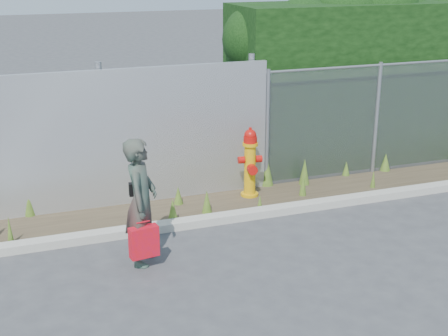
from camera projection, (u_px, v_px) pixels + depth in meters
ground at (284, 274)px, 7.87m from camera, size 80.00×80.00×0.00m
curb at (234, 216)px, 9.46m from camera, size 16.00×0.22×0.12m
weed_strip at (231, 194)px, 10.15m from camera, size 16.00×1.34×0.54m
chainlink_fence at (425, 114)px, 11.58m from camera, size 6.50×0.07×2.05m
hedge at (406, 58)px, 12.29m from camera, size 7.55×1.93×3.50m
fire_hydrant at (250, 164)px, 10.22m from camera, size 0.40×0.36×1.19m
woman at (141, 202)px, 7.93m from camera, size 0.62×0.72×1.68m
red_tote_bag at (144, 242)px, 7.86m from camera, size 0.37×0.14×0.48m
black_shoulder_bag at (138, 189)px, 7.97m from camera, size 0.22×0.09×0.17m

